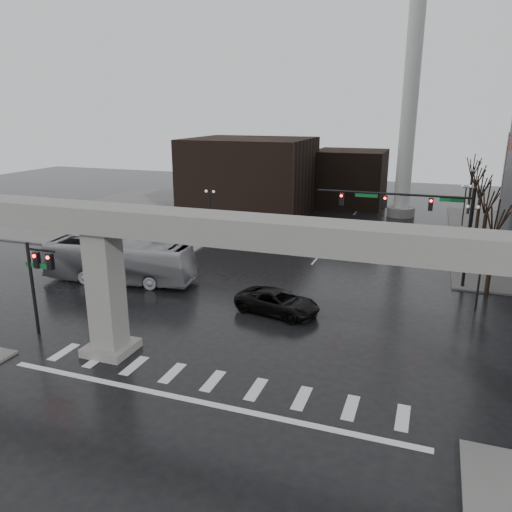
# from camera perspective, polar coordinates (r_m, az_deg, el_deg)

# --- Properties ---
(ground) EXTENTS (160.00, 160.00, 0.00)m
(ground) POSITION_cam_1_polar(r_m,az_deg,el_deg) (27.81, -4.06, -13.07)
(ground) COLOR black
(ground) RESTS_ON ground
(sidewalk_nw) EXTENTS (28.00, 36.00, 0.15)m
(sidewalk_nw) POSITION_cam_1_polar(r_m,az_deg,el_deg) (69.66, -11.79, 4.79)
(sidewalk_nw) COLOR slate
(sidewalk_nw) RESTS_ON ground
(elevated_guideway) EXTENTS (48.00, 2.60, 8.70)m
(elevated_guideway) POSITION_cam_1_polar(r_m,az_deg,el_deg) (24.68, -1.69, 0.44)
(elevated_guideway) COLOR gray
(elevated_guideway) RESTS_ON ground
(building_far_left) EXTENTS (16.00, 14.00, 10.00)m
(building_far_left) POSITION_cam_1_polar(r_m,az_deg,el_deg) (68.96, -0.72, 9.17)
(building_far_left) COLOR black
(building_far_left) RESTS_ON ground
(building_far_mid) EXTENTS (10.00, 10.00, 8.00)m
(building_far_mid) POSITION_cam_1_polar(r_m,az_deg,el_deg) (75.66, 10.65, 8.77)
(building_far_mid) COLOR black
(building_far_mid) RESTS_ON ground
(smokestack) EXTENTS (3.60, 3.60, 30.00)m
(smokestack) POSITION_cam_1_polar(r_m,az_deg,el_deg) (68.19, 17.09, 15.44)
(smokestack) COLOR silver
(smokestack) RESTS_ON ground
(signal_mast_arm) EXTENTS (12.12, 0.43, 8.00)m
(signal_mast_arm) POSITION_cam_1_polar(r_m,az_deg,el_deg) (41.63, 18.14, 4.73)
(signal_mast_arm) COLOR black
(signal_mast_arm) RESTS_ON ground
(signal_left_pole) EXTENTS (2.30, 0.30, 6.00)m
(signal_left_pole) POSITION_cam_1_polar(r_m,az_deg,el_deg) (33.10, -23.65, -1.87)
(signal_left_pole) COLOR black
(signal_left_pole) RESTS_ON ground
(flagpole_assembly) EXTENTS (2.06, 0.12, 12.00)m
(flagpole_assembly) POSITION_cam_1_polar(r_m,az_deg,el_deg) (44.81, 26.60, 6.80)
(flagpole_assembly) COLOR silver
(flagpole_assembly) RESTS_ON ground
(lamp_right_0) EXTENTS (1.22, 0.32, 5.11)m
(lamp_right_0) POSITION_cam_1_polar(r_m,az_deg,el_deg) (37.65, 24.36, -0.81)
(lamp_right_0) COLOR black
(lamp_right_0) RESTS_ON ground
(lamp_right_1) EXTENTS (1.22, 0.32, 5.11)m
(lamp_right_1) POSITION_cam_1_polar(r_m,az_deg,el_deg) (51.22, 23.36, 3.56)
(lamp_right_1) COLOR black
(lamp_right_1) RESTS_ON ground
(lamp_right_2) EXTENTS (1.22, 0.32, 5.11)m
(lamp_right_2) POSITION_cam_1_polar(r_m,az_deg,el_deg) (64.97, 22.78, 6.09)
(lamp_right_2) COLOR black
(lamp_right_2) RESTS_ON ground
(lamp_left_0) EXTENTS (1.22, 0.32, 5.11)m
(lamp_left_0) POSITION_cam_1_polar(r_m,az_deg,el_deg) (44.23, -12.91, 2.65)
(lamp_left_0) COLOR black
(lamp_left_0) RESTS_ON ground
(lamp_left_1) EXTENTS (1.22, 0.32, 5.11)m
(lamp_left_1) POSITION_cam_1_polar(r_m,az_deg,el_deg) (56.24, -5.26, 5.88)
(lamp_left_1) COLOR black
(lamp_left_1) RESTS_ON ground
(lamp_left_2) EXTENTS (1.22, 0.32, 5.11)m
(lamp_left_2) POSITION_cam_1_polar(r_m,az_deg,el_deg) (69.00, -0.33, 7.89)
(lamp_left_2) COLOR black
(lamp_left_2) RESTS_ON ground
(tree_right_0) EXTENTS (1.09, 1.58, 7.50)m
(tree_right_0) POSITION_cam_1_polar(r_m,az_deg,el_deg) (41.79, 25.30, -0.31)
(tree_right_0) COLOR black
(tree_right_0) RESTS_ON ground
(tree_right_1) EXTENTS (1.09, 1.61, 7.67)m
(tree_right_1) POSITION_cam_1_polar(r_m,az_deg,el_deg) (49.50, 24.58, 2.27)
(tree_right_1) COLOR black
(tree_right_1) RESTS_ON ground
(tree_right_2) EXTENTS (1.10, 1.63, 7.85)m
(tree_right_2) POSITION_cam_1_polar(r_m,az_deg,el_deg) (57.29, 24.04, 4.15)
(tree_right_2) COLOR black
(tree_right_2) RESTS_ON ground
(tree_right_3) EXTENTS (1.11, 1.66, 8.02)m
(tree_right_3) POSITION_cam_1_polar(r_m,az_deg,el_deg) (65.13, 23.64, 5.58)
(tree_right_3) COLOR black
(tree_right_3) RESTS_ON ground
(tree_right_4) EXTENTS (1.12, 1.69, 8.19)m
(tree_right_4) POSITION_cam_1_polar(r_m,az_deg,el_deg) (73.01, 23.32, 6.70)
(tree_right_4) COLOR black
(tree_right_4) RESTS_ON ground
(pickup_truck) EXTENTS (6.39, 3.91, 1.65)m
(pickup_truck) POSITION_cam_1_polar(r_m,az_deg,el_deg) (34.78, 2.48, -5.28)
(pickup_truck) COLOR black
(pickup_truck) RESTS_ON ground
(city_bus) EXTENTS (12.85, 4.25, 3.51)m
(city_bus) POSITION_cam_1_polar(r_m,az_deg,el_deg) (42.31, -15.42, -0.56)
(city_bus) COLOR #A4A5A9
(city_bus) RESTS_ON ground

